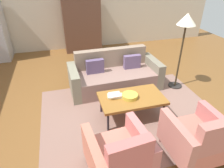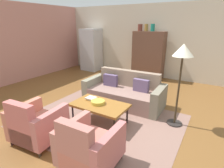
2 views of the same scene
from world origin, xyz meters
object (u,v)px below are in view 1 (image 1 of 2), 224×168
(armchair_right, at_px, (198,139))
(floor_lamp, at_px, (186,27))
(coffee_table, at_px, (132,99))
(book_stack, at_px, (115,95))
(couch, at_px, (114,75))
(armchair_left, at_px, (120,157))
(fruit_bowl, at_px, (130,96))
(cabinet, at_px, (82,24))

(armchair_right, xyz_separation_m, floor_lamp, (0.83, 1.95, 1.10))
(coffee_table, xyz_separation_m, floor_lamp, (1.43, 0.78, 1.04))
(armchair_right, relative_size, floor_lamp, 0.51)
(coffee_table, bearing_deg, book_stack, 161.99)
(couch, bearing_deg, armchair_left, 74.39)
(fruit_bowl, xyz_separation_m, cabinet, (-0.31, 3.84, 0.43))
(coffee_table, bearing_deg, armchair_right, -62.72)
(armchair_left, bearing_deg, armchair_right, -5.50)
(floor_lamp, bearing_deg, armchair_left, -136.15)
(couch, height_order, cabinet, cabinet)
(coffee_table, xyz_separation_m, cabinet, (-0.35, 3.84, 0.50))
(fruit_bowl, bearing_deg, couch, 88.14)
(coffee_table, bearing_deg, fruit_bowl, 180.00)
(armchair_right, relative_size, book_stack, 2.91)
(couch, bearing_deg, fruit_bowl, 86.64)
(coffee_table, distance_m, book_stack, 0.32)
(coffee_table, relative_size, fruit_bowl, 4.06)
(armchair_right, height_order, fruit_bowl, armchair_right)
(armchair_right, distance_m, fruit_bowl, 1.34)
(armchair_right, relative_size, fruit_bowl, 2.98)
(couch, relative_size, armchair_left, 2.41)
(couch, height_order, coffee_table, couch)
(cabinet, height_order, floor_lamp, cabinet)
(couch, distance_m, fruit_bowl, 1.20)
(cabinet, bearing_deg, coffee_table, -84.80)
(cabinet, bearing_deg, armchair_left, -92.79)
(couch, distance_m, cabinet, 2.75)
(armchair_left, distance_m, fruit_bowl, 1.30)
(fruit_bowl, height_order, cabinet, cabinet)
(couch, bearing_deg, book_stack, 73.31)
(cabinet, bearing_deg, armchair_right, -79.25)
(fruit_bowl, relative_size, floor_lamp, 0.17)
(book_stack, bearing_deg, coffee_table, -18.01)
(armchair_left, xyz_separation_m, cabinet, (0.24, 5.01, 0.56))
(coffee_table, height_order, fruit_bowl, fruit_bowl)
(coffee_table, relative_size, armchair_right, 1.36)
(armchair_right, distance_m, floor_lamp, 2.39)
(couch, xyz_separation_m, coffee_table, (0.00, -1.19, 0.11))
(fruit_bowl, distance_m, cabinet, 3.88)
(armchair_left, distance_m, book_stack, 1.30)
(fruit_bowl, bearing_deg, armchair_right, -61.16)
(armchair_left, relative_size, floor_lamp, 0.51)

